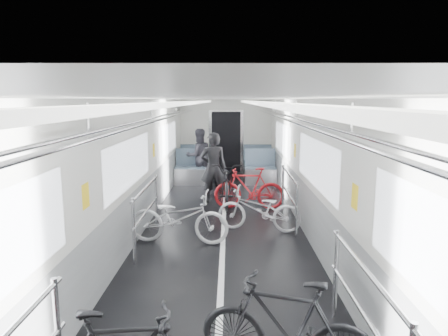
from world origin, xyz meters
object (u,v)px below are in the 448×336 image
object	(u,v)px
bike_aisle	(226,182)
person_standing	(213,168)
bike_right_near	(286,329)
person_seated	(199,156)
bike_left_far	(179,217)
bike_right_far	(249,188)
bike_right_mid	(259,210)

from	to	relation	value
bike_aisle	person_standing	xyz separation A→B (m)	(-0.29, 0.10, 0.33)
bike_right_near	person_seated	xyz separation A→B (m)	(-1.37, 8.25, 0.33)
bike_aisle	person_seated	world-z (taller)	person_seated
bike_aisle	bike_right_near	bearing A→B (deg)	-87.36
bike_left_far	person_standing	world-z (taller)	person_standing
bike_left_far	person_seated	xyz separation A→B (m)	(-0.03, 4.95, 0.34)
bike_right_near	bike_right_far	bearing A→B (deg)	-162.80
person_standing	person_seated	size ratio (longest dim) A/B	1.05
bike_right_far	person_standing	xyz separation A→B (m)	(-0.81, 0.57, 0.36)
bike_left_far	bike_right_near	distance (m)	3.56
bike_right_mid	bike_aisle	distance (m)	2.07
bike_right_mid	bike_right_far	distance (m)	1.51
bike_aisle	bike_right_mid	bearing A→B (deg)	-75.34
bike_left_far	bike_right_near	xyz separation A→B (m)	(1.34, -3.30, 0.02)
bike_right_mid	person_standing	size ratio (longest dim) A/B	0.93
bike_aisle	bike_right_far	bearing A→B (deg)	-45.10
person_seated	bike_right_mid	bearing A→B (deg)	88.31
bike_aisle	bike_left_far	bearing A→B (deg)	-109.32
bike_aisle	person_seated	size ratio (longest dim) A/B	1.21
bike_left_far	bike_right_mid	size ratio (longest dim) A/B	1.09
bike_right_mid	person_seated	xyz separation A→B (m)	(-1.42, 4.32, 0.38)
bike_right_far	person_standing	size ratio (longest dim) A/B	0.94
bike_left_far	bike_right_mid	xyz separation A→B (m)	(1.39, 0.63, -0.04)
bike_left_far	person_standing	size ratio (longest dim) A/B	1.02
bike_left_far	bike_right_far	size ratio (longest dim) A/B	1.09
bike_right_far	person_seated	size ratio (longest dim) A/B	0.98
bike_right_near	bike_right_mid	xyz separation A→B (m)	(0.06, 3.93, -0.05)
bike_left_far	bike_right_near	size ratio (longest dim) A/B	1.10
person_standing	bike_right_far	bearing A→B (deg)	140.86
bike_left_far	person_seated	world-z (taller)	person_seated
bike_right_near	person_seated	size ratio (longest dim) A/B	0.97
bike_right_near	bike_right_mid	bearing A→B (deg)	-164.15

